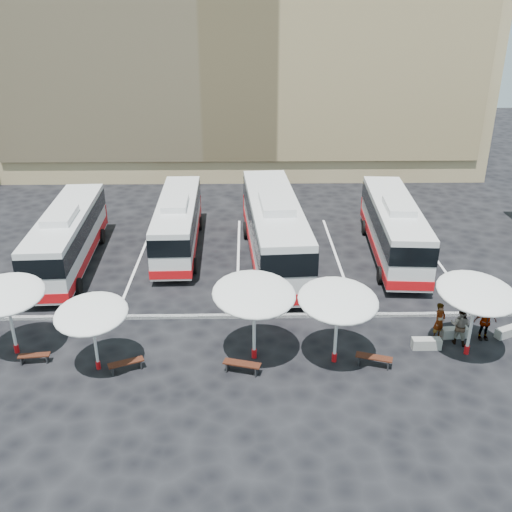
{
  "coord_description": "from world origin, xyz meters",
  "views": [
    {
      "loc": [
        0.54,
        -23.97,
        14.33
      ],
      "look_at": [
        1.0,
        3.0,
        2.2
      ],
      "focal_mm": 40.0,
      "sensor_mm": 36.0,
      "label": 1
    }
  ],
  "objects_px": {
    "bus_2": "(274,228)",
    "sunshade_2": "(254,294)",
    "sunshade_4": "(477,293)",
    "wood_bench_0": "(34,357)",
    "bus_3": "(394,226)",
    "sunshade_3": "(338,300)",
    "bus_0": "(68,236)",
    "conc_bench_2": "(507,332)",
    "sunshade_1": "(91,314)",
    "passenger_2": "(485,322)",
    "wood_bench_1": "(126,364)",
    "wood_bench_3": "(374,359)",
    "conc_bench_1": "(455,333)",
    "conc_bench_0": "(426,344)",
    "passenger_0": "(440,321)",
    "bus_1": "(178,222)",
    "wood_bench_2": "(242,365)",
    "sunshade_0": "(6,295)",
    "passenger_1": "(461,326)"
  },
  "relations": [
    {
      "from": "conc_bench_2",
      "to": "passenger_0",
      "type": "height_order",
      "value": "passenger_0"
    },
    {
      "from": "wood_bench_0",
      "to": "conc_bench_1",
      "type": "bearing_deg",
      "value": 5.29
    },
    {
      "from": "bus_1",
      "to": "conc_bench_1",
      "type": "height_order",
      "value": "bus_1"
    },
    {
      "from": "conc_bench_0",
      "to": "passenger_1",
      "type": "xyz_separation_m",
      "value": [
        1.59,
        0.38,
        0.68
      ]
    },
    {
      "from": "bus_0",
      "to": "conc_bench_2",
      "type": "distance_m",
      "value": 23.97
    },
    {
      "from": "sunshade_0",
      "to": "sunshade_3",
      "type": "xyz_separation_m",
      "value": [
        14.03,
        -0.92,
        0.09
      ]
    },
    {
      "from": "sunshade_1",
      "to": "conc_bench_2",
      "type": "relative_size",
      "value": 2.8
    },
    {
      "from": "wood_bench_0",
      "to": "conc_bench_0",
      "type": "distance_m",
      "value": 17.27
    },
    {
      "from": "bus_2",
      "to": "wood_bench_1",
      "type": "xyz_separation_m",
      "value": [
        -6.72,
        -10.97,
        -1.8
      ]
    },
    {
      "from": "wood_bench_3",
      "to": "conc_bench_1",
      "type": "xyz_separation_m",
      "value": [
        4.25,
        2.23,
        -0.13
      ]
    },
    {
      "from": "wood_bench_0",
      "to": "wood_bench_3",
      "type": "height_order",
      "value": "wood_bench_3"
    },
    {
      "from": "sunshade_2",
      "to": "sunshade_1",
      "type": "bearing_deg",
      "value": -173.83
    },
    {
      "from": "bus_0",
      "to": "conc_bench_1",
      "type": "height_order",
      "value": "bus_0"
    },
    {
      "from": "wood_bench_2",
      "to": "wood_bench_0",
      "type": "bearing_deg",
      "value": 174.43
    },
    {
      "from": "bus_1",
      "to": "wood_bench_0",
      "type": "height_order",
      "value": "bus_1"
    },
    {
      "from": "bus_2",
      "to": "wood_bench_2",
      "type": "relative_size",
      "value": 8.19
    },
    {
      "from": "conc_bench_0",
      "to": "passenger_2",
      "type": "relative_size",
      "value": 0.7
    },
    {
      "from": "sunshade_2",
      "to": "conc_bench_0",
      "type": "distance_m",
      "value": 8.3
    },
    {
      "from": "sunshade_3",
      "to": "wood_bench_0",
      "type": "relative_size",
      "value": 2.94
    },
    {
      "from": "conc_bench_2",
      "to": "passenger_2",
      "type": "distance_m",
      "value": 1.42
    },
    {
      "from": "passenger_2",
      "to": "wood_bench_1",
      "type": "bearing_deg",
      "value": -174.6
    },
    {
      "from": "bus_2",
      "to": "passenger_0",
      "type": "height_order",
      "value": "bus_2"
    },
    {
      "from": "bus_0",
      "to": "sunshade_1",
      "type": "xyz_separation_m",
      "value": [
        4.02,
        -10.46,
        0.82
      ]
    },
    {
      "from": "bus_1",
      "to": "bus_2",
      "type": "relative_size",
      "value": 0.82
    },
    {
      "from": "conc_bench_2",
      "to": "bus_2",
      "type": "bearing_deg",
      "value": 140.93
    },
    {
      "from": "wood_bench_2",
      "to": "bus_1",
      "type": "bearing_deg",
      "value": 106.93
    },
    {
      "from": "sunshade_4",
      "to": "conc_bench_2",
      "type": "distance_m",
      "value": 3.94
    },
    {
      "from": "sunshade_2",
      "to": "passenger_2",
      "type": "height_order",
      "value": "sunshade_2"
    },
    {
      "from": "bus_1",
      "to": "passenger_2",
      "type": "height_order",
      "value": "bus_1"
    },
    {
      "from": "bus_2",
      "to": "conc_bench_0",
      "type": "xyz_separation_m",
      "value": [
        6.45,
        -9.47,
        -1.91
      ]
    },
    {
      "from": "conc_bench_1",
      "to": "bus_3",
      "type": "bearing_deg",
      "value": 94.78
    },
    {
      "from": "bus_0",
      "to": "conc_bench_0",
      "type": "bearing_deg",
      "value": -29.42
    },
    {
      "from": "sunshade_2",
      "to": "sunshade_3",
      "type": "xyz_separation_m",
      "value": [
        3.47,
        -0.34,
        -0.14
      ]
    },
    {
      "from": "sunshade_4",
      "to": "conc_bench_1",
      "type": "height_order",
      "value": "sunshade_4"
    },
    {
      "from": "sunshade_1",
      "to": "passenger_0",
      "type": "bearing_deg",
      "value": 8.16
    },
    {
      "from": "conc_bench_1",
      "to": "passenger_0",
      "type": "bearing_deg",
      "value": -176.47
    },
    {
      "from": "sunshade_4",
      "to": "wood_bench_0",
      "type": "bearing_deg",
      "value": -178.86
    },
    {
      "from": "bus_2",
      "to": "sunshade_2",
      "type": "relative_size",
      "value": 2.98
    },
    {
      "from": "sunshade_4",
      "to": "passenger_1",
      "type": "relative_size",
      "value": 2.36
    },
    {
      "from": "bus_1",
      "to": "wood_bench_2",
      "type": "relative_size",
      "value": 6.72
    },
    {
      "from": "bus_2",
      "to": "sunshade_0",
      "type": "height_order",
      "value": "bus_2"
    },
    {
      "from": "bus_3",
      "to": "wood_bench_2",
      "type": "relative_size",
      "value": 7.18
    },
    {
      "from": "passenger_1",
      "to": "conc_bench_0",
      "type": "bearing_deg",
      "value": 49.23
    },
    {
      "from": "sunshade_2",
      "to": "wood_bench_2",
      "type": "relative_size",
      "value": 2.75
    },
    {
      "from": "bus_2",
      "to": "bus_3",
      "type": "xyz_separation_m",
      "value": [
        7.26,
        0.82,
        -0.27
      ]
    },
    {
      "from": "bus_3",
      "to": "sunshade_3",
      "type": "height_order",
      "value": "bus_3"
    },
    {
      "from": "passenger_0",
      "to": "passenger_1",
      "type": "distance_m",
      "value": 0.95
    },
    {
      "from": "sunshade_4",
      "to": "passenger_1",
      "type": "bearing_deg",
      "value": 95.11
    },
    {
      "from": "passenger_1",
      "to": "conc_bench_1",
      "type": "bearing_deg",
      "value": -54.21
    },
    {
      "from": "sunshade_2",
      "to": "conc_bench_0",
      "type": "bearing_deg",
      "value": 4.41
    }
  ]
}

